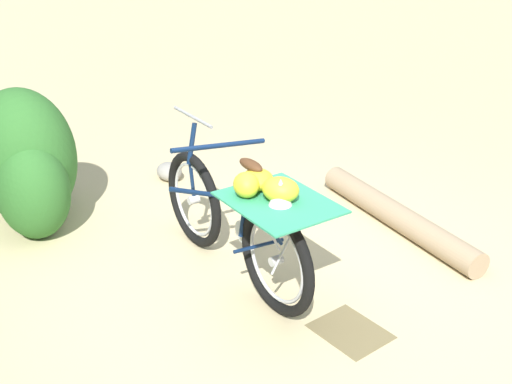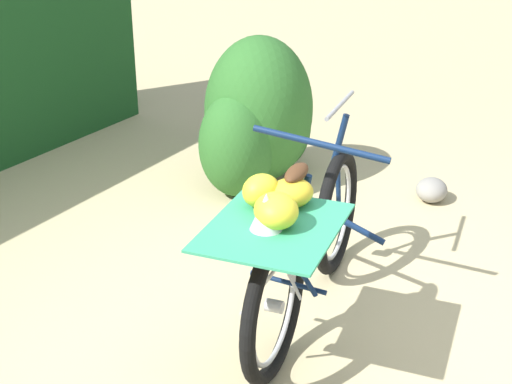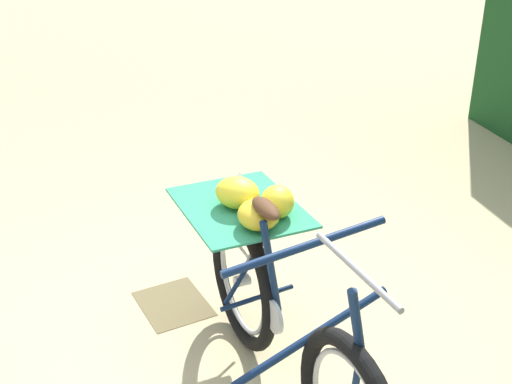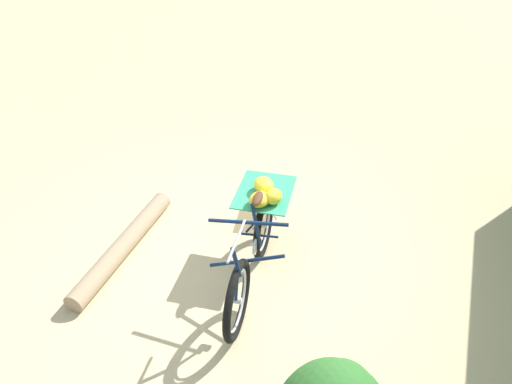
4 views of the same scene
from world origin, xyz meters
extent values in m
plane|color=#C6B284|center=(0.00, 0.00, 0.00)|extent=(60.00, 60.00, 0.00)
torus|color=black|center=(0.81, 0.05, 0.36)|extent=(0.73, 0.12, 0.73)
torus|color=#B7B7BC|center=(0.81, 0.05, 0.36)|extent=(0.57, 0.07, 0.57)
cylinder|color=#B7B7BC|center=(0.81, 0.05, 0.36)|extent=(0.07, 0.08, 0.06)
torus|color=black|center=(-0.24, 0.13, 0.36)|extent=(0.73, 0.12, 0.73)
torus|color=#B7B7BC|center=(-0.24, 0.13, 0.36)|extent=(0.57, 0.07, 0.57)
cylinder|color=#B7B7BC|center=(-0.24, 0.13, 0.36)|extent=(0.07, 0.08, 0.06)
cylinder|color=#0F2347|center=(0.48, 0.07, 0.53)|extent=(0.09, 0.70, 0.30)
cylinder|color=#0F2347|center=(0.41, 0.08, 0.92)|extent=(0.09, 0.71, 0.11)
cylinder|color=#0F2347|center=(0.10, 0.10, 0.64)|extent=(0.04, 0.12, 0.49)
cylinder|color=#0F2347|center=(-0.05, 0.11, 0.38)|extent=(0.05, 0.38, 0.05)
cylinder|color=#0F2347|center=(-0.09, 0.12, 0.59)|extent=(0.05, 0.32, 0.47)
cylinder|color=#0F2347|center=(0.82, 0.05, 0.52)|extent=(0.03, 0.05, 0.30)
cylinder|color=#0F2347|center=(0.80, 0.05, 0.81)|extent=(0.04, 0.10, 0.30)
cylinder|color=gray|center=(0.77, 0.05, 1.02)|extent=(0.52, 0.06, 0.02)
ellipsoid|color=#4C2D19|center=(0.04, 0.11, 0.91)|extent=(0.23, 0.11, 0.06)
cylinder|color=#B7B7BC|center=(0.14, 0.10, 0.40)|extent=(0.16, 0.03, 0.16)
cylinder|color=#B7B7BC|center=(-0.15, 0.12, 0.56)|extent=(0.03, 0.20, 0.39)
cylinder|color=#B7B7BC|center=(-0.36, 0.14, 0.56)|extent=(0.03, 0.24, 0.39)
cube|color=brown|center=(-0.26, 0.13, 0.76)|extent=(0.63, 0.48, 0.02)
cube|color=#33936B|center=(-0.26, 0.13, 0.78)|extent=(0.72, 0.59, 0.01)
ellipsoid|color=yellow|center=(-0.09, 0.24, 0.86)|extent=(0.24, 0.22, 0.15)
ellipsoid|color=yellow|center=(-0.26, 0.12, 0.85)|extent=(0.28, 0.27, 0.15)
ellipsoid|color=gold|center=(-0.04, 0.11, 0.84)|extent=(0.29, 0.27, 0.12)
cone|color=white|center=(-0.30, 0.15, 0.86)|extent=(0.15, 0.15, 0.16)
cylinder|color=#9E8466|center=(0.02, -1.35, 0.10)|extent=(1.75, 0.50, 0.20)
cube|color=olive|center=(-0.70, -0.08, 0.00)|extent=(0.44, 0.36, 0.01)
camera|label=1|loc=(-2.88, 2.37, 2.45)|focal=45.44mm
camera|label=2|loc=(-2.93, -0.61, 2.18)|focal=51.00mm
camera|label=3|loc=(2.26, -1.13, 2.22)|focal=45.88mm
camera|label=4|loc=(3.48, 0.65, 3.48)|focal=32.85mm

